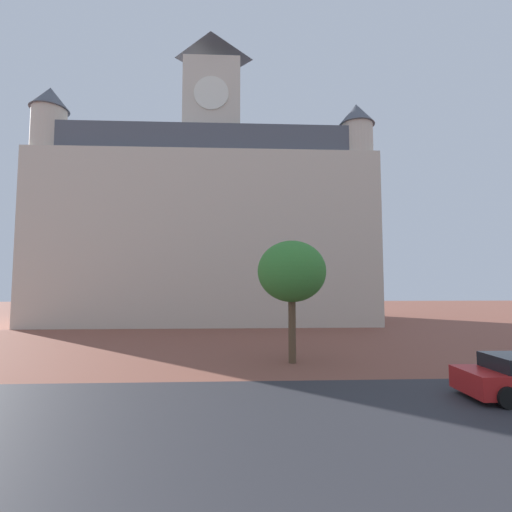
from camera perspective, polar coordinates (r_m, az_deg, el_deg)
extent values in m
plane|color=brown|center=(11.67, -0.83, -22.68)|extent=(120.00, 120.00, 0.00)
cube|color=#2D2D33|center=(10.03, -0.50, -25.81)|extent=(120.00, 8.53, 0.00)
cube|color=beige|center=(35.79, -7.48, 1.80)|extent=(29.97, 12.87, 14.92)
cube|color=#4C515B|center=(37.70, -7.35, 15.01)|extent=(27.57, 11.84, 2.40)
cube|color=beige|center=(36.70, -6.96, 10.07)|extent=(5.49, 5.49, 25.53)
pyramid|color=#4C515B|center=(43.27, -6.75, 30.47)|extent=(5.77, 5.77, 2.80)
cylinder|color=silver|center=(37.39, -7.19, 24.52)|extent=(3.30, 0.15, 3.30)
cylinder|color=beige|center=(35.18, -30.76, 5.54)|extent=(2.80, 2.80, 18.64)
cone|color=#4C515B|center=(38.22, -30.13, 20.98)|extent=(3.20, 3.20, 2.00)
cylinder|color=beige|center=(32.65, 16.12, 5.04)|extent=(2.80, 2.80, 17.76)
cone|color=#4C515B|center=(35.59, 15.77, 20.95)|extent=(3.20, 3.20, 2.00)
cylinder|color=black|center=(14.77, 31.06, -16.84)|extent=(0.64, 0.22, 0.64)
cylinder|color=black|center=(13.41, 35.32, -18.04)|extent=(0.64, 0.22, 0.64)
cylinder|color=brown|center=(16.86, 5.81, -11.81)|extent=(0.35, 0.35, 2.94)
ellipsoid|color=#387F33|center=(16.72, 5.74, -2.44)|extent=(3.19, 3.19, 2.88)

